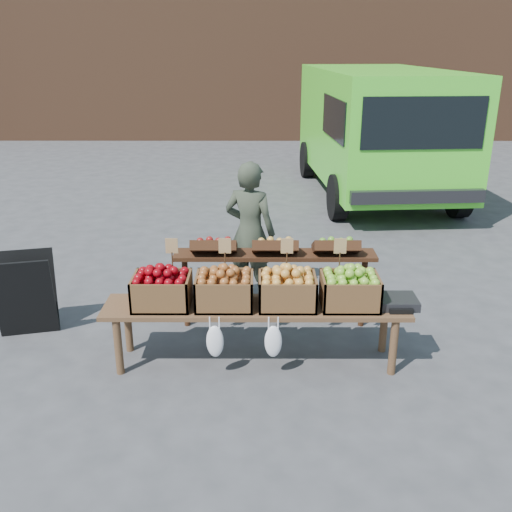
# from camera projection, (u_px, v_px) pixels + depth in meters

# --- Properties ---
(ground) EXTENTS (80.00, 80.00, 0.00)m
(ground) POSITION_uv_depth(u_px,v_px,m) (310.00, 388.00, 4.85)
(ground) COLOR #444446
(delivery_van) EXTENTS (2.73, 5.32, 2.31)m
(delivery_van) POSITION_uv_depth(u_px,v_px,m) (376.00, 134.00, 10.64)
(delivery_van) COLOR #4EDF2C
(delivery_van) RESTS_ON ground
(vendor) EXTENTS (0.68, 0.56, 1.59)m
(vendor) POSITION_uv_depth(u_px,v_px,m) (250.00, 233.00, 6.27)
(vendor) COLOR #343B2C
(vendor) RESTS_ON ground
(chalkboard_sign) EXTENTS (0.62, 0.43, 0.85)m
(chalkboard_sign) POSITION_uv_depth(u_px,v_px,m) (26.00, 295.00, 5.61)
(chalkboard_sign) COLOR black
(chalkboard_sign) RESTS_ON ground
(back_table) EXTENTS (2.10, 0.44, 1.04)m
(back_table) POSITION_uv_depth(u_px,v_px,m) (275.00, 279.00, 5.74)
(back_table) COLOR #341C0F
(back_table) RESTS_ON ground
(display_bench) EXTENTS (2.70, 0.56, 0.57)m
(display_bench) POSITION_uv_depth(u_px,v_px,m) (256.00, 334.00, 5.15)
(display_bench) COLOR brown
(display_bench) RESTS_ON ground
(crate_golden_apples) EXTENTS (0.50, 0.40, 0.28)m
(crate_golden_apples) POSITION_uv_depth(u_px,v_px,m) (162.00, 291.00, 5.00)
(crate_golden_apples) COLOR #660408
(crate_golden_apples) RESTS_ON display_bench
(crate_russet_pears) EXTENTS (0.50, 0.40, 0.28)m
(crate_russet_pears) POSITION_uv_depth(u_px,v_px,m) (225.00, 291.00, 5.00)
(crate_russet_pears) COLOR #AA5C24
(crate_russet_pears) RESTS_ON display_bench
(crate_red_apples) EXTENTS (0.50, 0.40, 0.28)m
(crate_red_apples) POSITION_uv_depth(u_px,v_px,m) (287.00, 291.00, 5.00)
(crate_red_apples) COLOR gold
(crate_red_apples) RESTS_ON display_bench
(crate_green_apples) EXTENTS (0.50, 0.40, 0.28)m
(crate_green_apples) POSITION_uv_depth(u_px,v_px,m) (350.00, 291.00, 4.99)
(crate_green_apples) COLOR #659A30
(crate_green_apples) RESTS_ON display_bench
(weighing_scale) EXTENTS (0.34, 0.30, 0.08)m
(weighing_scale) POSITION_uv_depth(u_px,v_px,m) (397.00, 301.00, 5.03)
(weighing_scale) COLOR black
(weighing_scale) RESTS_ON display_bench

